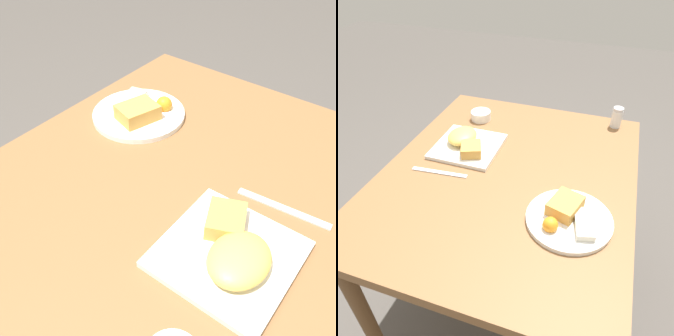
{
  "view_description": "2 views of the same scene",
  "coord_description": "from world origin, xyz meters",
  "views": [
    {
      "loc": [
        -0.51,
        -0.37,
        1.32
      ],
      "look_at": [
        -0.01,
        0.01,
        0.78
      ],
      "focal_mm": 42.0,
      "sensor_mm": 36.0,
      "label": 1
    },
    {
      "loc": [
        0.83,
        0.28,
        1.41
      ],
      "look_at": [
        0.02,
        0.0,
        0.76
      ],
      "focal_mm": 35.0,
      "sensor_mm": 36.0,
      "label": 2
    }
  ],
  "objects": [
    {
      "name": "ground_plane",
      "position": [
        0.0,
        0.0,
        0.0
      ],
      "size": [
        8.0,
        8.0,
        0.0
      ],
      "primitive_type": "plane",
      "color": "#4C4742"
    },
    {
      "name": "dining_table",
      "position": [
        0.0,
        0.0,
        0.64
      ],
      "size": [
        1.01,
        0.84,
        0.72
      ],
      "color": "brown",
      "rests_on": "ground_plane"
    },
    {
      "name": "plate_square_near",
      "position": [
        -0.09,
        -0.2,
        0.74
      ],
      "size": [
        0.24,
        0.24,
        0.06
      ],
      "color": "white",
      "rests_on": "dining_table"
    },
    {
      "name": "plate_oval_far",
      "position": [
        0.16,
        0.23,
        0.74
      ],
      "size": [
        0.25,
        0.25,
        0.05
      ],
      "color": "white",
      "rests_on": "dining_table"
    },
    {
      "name": "sauce_ramekin",
      "position": [
        -0.31,
        -0.23,
        0.74
      ],
      "size": [
        0.08,
        0.08,
        0.04
      ],
      "color": "white",
      "rests_on": "dining_table"
    },
    {
      "name": "salt_shaker",
      "position": [
        -0.44,
        0.32,
        0.76
      ],
      "size": [
        0.04,
        0.04,
        0.08
      ],
      "color": "white",
      "rests_on": "dining_table"
    },
    {
      "name": "butter_knife",
      "position": [
        0.08,
        -0.22,
        0.72
      ],
      "size": [
        0.03,
        0.2,
        0.0
      ],
      "rotation": [
        0.0,
        0.0,
        1.66
      ],
      "color": "silver",
      "rests_on": "dining_table"
    }
  ]
}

